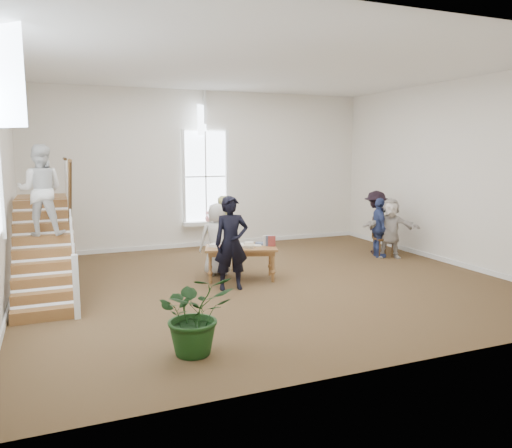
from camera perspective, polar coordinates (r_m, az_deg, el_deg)
name	(u,v)px	position (r m, az deg, el deg)	size (l,w,h in m)	color
ground	(266,282)	(10.80, 1.09, -6.66)	(10.00, 10.00, 0.00)	#402C19
room_shell	(207,233)	(14.77, -5.63, -0.99)	(10.49, 10.00, 10.00)	silver
staircase	(42,213)	(10.40, -23.22, 1.16)	(1.10, 4.10, 2.92)	brown
library_table	(241,251)	(10.91, -1.75, -3.05)	(1.70, 1.21, 0.79)	brown
police_officer	(231,243)	(10.09, -2.85, -2.19)	(0.70, 0.46, 1.91)	black
elderly_woman	(217,239)	(11.31, -4.46, -1.73)	(0.80, 0.52, 1.64)	beige
person_yellow	(223,232)	(11.86, -3.81, -0.98)	(0.85, 0.66, 1.75)	#F9F29B
woman_cluster_a	(379,228)	(13.55, 13.88, -0.41)	(0.92, 0.38, 1.57)	navy
woman_cluster_b	(376,222)	(14.02, 13.52, 0.21)	(1.11, 0.64, 1.72)	black
woman_cluster_c	(390,228)	(13.51, 15.11, -0.46)	(1.46, 0.47, 1.58)	beige
floor_plant	(195,314)	(7.06, -6.93, -10.13)	(1.04, 0.90, 1.15)	black
side_chair	(382,234)	(13.77, 14.18, -1.15)	(0.52, 0.52, 1.03)	#33210E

